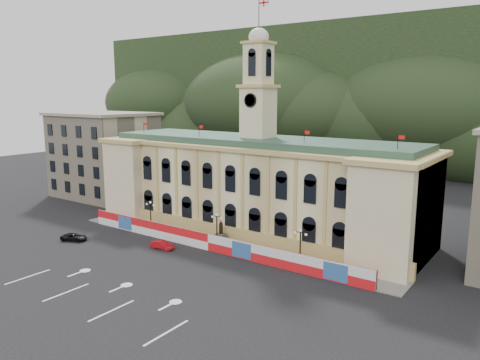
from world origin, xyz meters
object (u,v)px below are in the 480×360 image
Objects in this scene: lamp_center at (217,227)px; black_suv at (74,237)px; red_sedan at (162,245)px; statue at (221,238)px.

lamp_center is 1.15× the size of black_suv.
lamp_center is 1.35× the size of red_sedan.
red_sedan is (-6.01, -6.42, -0.58)m from statue.
red_sedan is (-6.01, -5.42, -2.46)m from lamp_center.
black_suv is (-20.07, -11.58, -0.62)m from statue.
statue reaches higher than black_suv.
statue reaches higher than red_sedan.
lamp_center reaches higher than red_sedan.
statue is 0.97× the size of red_sedan.
statue is at bearing -48.83° from red_sedan.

